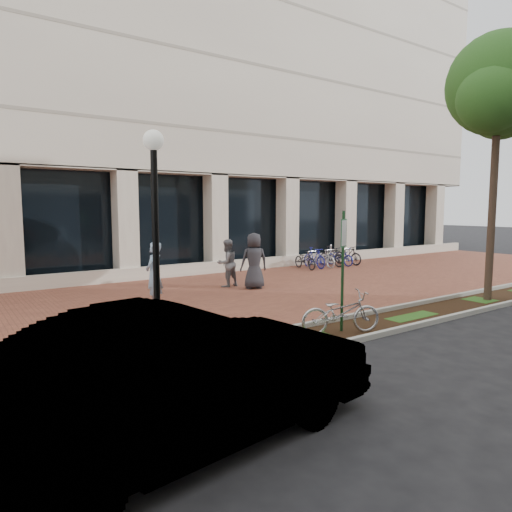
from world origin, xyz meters
TOP-DOWN VIEW (x-y plane):
  - ground at (0.00, 0.00)m, footprint 120.00×120.00m
  - brick_plaza at (0.00, 0.00)m, footprint 40.00×9.00m
  - planting_strip at (0.00, -5.25)m, footprint 40.00×1.50m
  - curb_plaza_side at (0.00, -4.50)m, footprint 40.00×0.12m
  - curb_street_side at (0.00, -6.00)m, footprint 40.00×0.12m
  - near_office_building at (0.00, 10.47)m, footprint 40.00×12.12m
  - parking_sign at (-0.60, -5.22)m, footprint 0.34×0.07m
  - lamppost at (-4.79, -4.73)m, footprint 0.36×0.36m
  - street_tree at (5.62, -5.23)m, footprint 3.52×2.93m
  - locked_bicycle at (-0.75, -5.33)m, footprint 1.92×1.28m
  - pedestrian_left at (-2.98, -0.20)m, footprint 0.79×0.78m
  - pedestrian_mid at (0.35, 1.28)m, footprint 0.90×0.75m
  - pedestrian_right at (0.91, 0.41)m, footprint 1.08×0.86m
  - bollard at (8.05, 4.00)m, footprint 0.12×0.12m
  - bike_rack_cluster at (7.07, 3.24)m, footprint 3.47×1.72m
  - sedan_near_curb at (-5.69, -7.66)m, footprint 5.20×2.36m

SIDE VIEW (x-z plane):
  - ground at x=0.00m, z-range 0.00..0.00m
  - brick_plaza at x=0.00m, z-range 0.00..0.01m
  - planting_strip at x=0.00m, z-range 0.00..0.01m
  - curb_plaza_side at x=0.00m, z-range 0.00..0.12m
  - curb_street_side at x=0.00m, z-range 0.00..0.12m
  - bike_rack_cluster at x=7.07m, z-range -0.03..0.94m
  - locked_bicycle at x=-0.75m, z-range 0.00..0.96m
  - bollard at x=8.05m, z-range 0.01..0.98m
  - sedan_near_curb at x=-5.69m, z-range 0.00..1.65m
  - pedestrian_mid at x=0.35m, z-range 0.00..1.68m
  - pedestrian_left at x=-2.98m, z-range 0.00..1.83m
  - pedestrian_right at x=0.91m, z-range 0.00..1.93m
  - parking_sign at x=-0.60m, z-range 0.35..3.06m
  - lamppost at x=-4.79m, z-range 0.27..4.40m
  - street_tree at x=5.62m, z-range 2.23..10.03m
  - near_office_building at x=0.00m, z-range 2.05..18.05m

